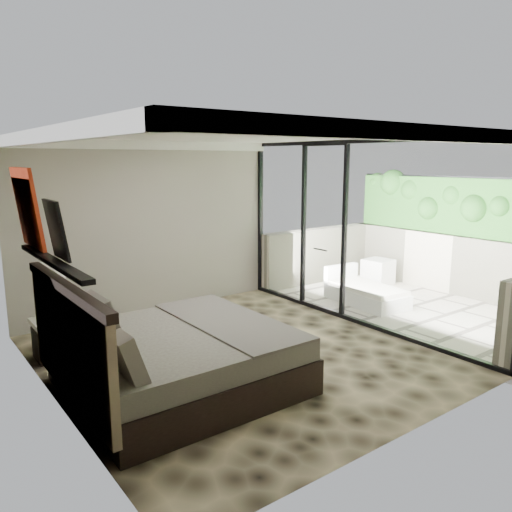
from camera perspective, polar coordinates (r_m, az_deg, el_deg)
floor at (r=6.63m, az=-2.13°, el=-11.26°), size 5.00×5.00×0.00m
ceiling at (r=6.14m, az=-2.32°, el=13.60°), size 4.50×5.00×0.02m
back_wall at (r=8.38m, az=-11.92°, el=3.15°), size 4.50×0.02×2.80m
left_wall at (r=5.33m, az=-22.51°, el=-1.89°), size 0.02×5.00×2.80m
glass_wall at (r=7.72m, az=11.69°, el=2.50°), size 0.08×5.00×2.80m
terrace_slab at (r=9.19m, az=17.61°, el=-5.79°), size 3.00×5.00×0.12m
parapet_far at (r=10.15m, az=22.29°, el=-0.98°), size 0.30×5.00×1.10m
foliage_hedge at (r=9.99m, az=22.75°, el=5.21°), size 0.36×4.60×1.10m
picture_ledge at (r=5.42m, az=-22.24°, el=-0.58°), size 0.12×2.20×0.05m
bed at (r=5.66m, az=-9.71°, el=-11.29°), size 2.36×2.28×1.31m
nightstand at (r=6.97m, az=-22.18°, el=-8.93°), size 0.59×0.59×0.46m
table_lamp at (r=6.83m, az=-22.49°, el=-2.93°), size 0.38×0.38×0.70m
abstract_canvas at (r=6.15m, az=-24.68°, el=5.00°), size 0.13×0.90×0.90m
framed_print at (r=5.30m, az=-21.86°, el=2.77°), size 0.11×0.50×0.60m
ottoman at (r=10.47m, az=13.77°, el=-1.76°), size 0.56×0.56×0.51m
lounger at (r=9.07m, az=12.29°, el=-4.15°), size 0.87×1.54×0.58m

